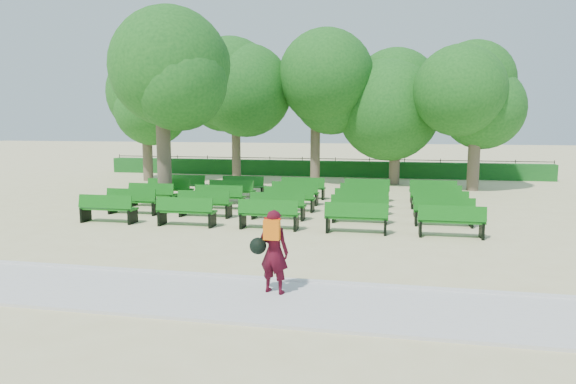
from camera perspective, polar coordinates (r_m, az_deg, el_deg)
name	(u,v)px	position (r m, az deg, el deg)	size (l,w,h in m)	color
ground	(257,220)	(16.77, -3.50, -3.15)	(120.00, 120.00, 0.00)	#D0C48A
paving	(154,293)	(10.03, -14.66, -10.81)	(30.00, 2.20, 0.06)	silver
curb	(179,274)	(11.01, -12.01, -8.92)	(30.00, 0.12, 0.10)	silver
hedge	(318,168)	(30.33, 3.33, 2.63)	(26.00, 0.70, 0.90)	#16571B
fence	(319,175)	(30.77, 3.42, 1.86)	(26.00, 0.10, 1.02)	black
tree_line	(307,184)	(26.45, 2.09, 0.89)	(21.80, 6.80, 7.04)	#1C5E1A
bench_array	(289,209)	(18.38, 0.09, -1.87)	(1.84, 0.68, 1.14)	#116212
tree_among	(162,82)	(20.44, -13.87, 11.82)	(4.70, 4.70, 6.84)	brown
person	(273,250)	(9.42, -1.72, -6.49)	(0.76, 0.50, 1.55)	#400916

